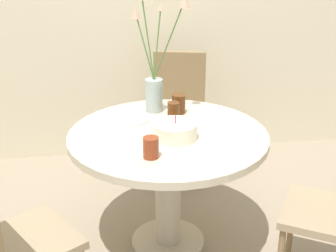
{
  "coord_description": "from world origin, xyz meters",
  "views": [
    {
      "loc": [
        -0.31,
        -2.25,
        1.71
      ],
      "look_at": [
        0.0,
        0.0,
        0.75
      ],
      "focal_mm": 50.0,
      "sensor_mm": 36.0,
      "label": 1
    }
  ],
  "objects": [
    {
      "name": "ground_plane",
      "position": [
        0.0,
        0.0,
        0.0
      ],
      "size": [
        16.0,
        16.0,
        0.0
      ],
      "primitive_type": "plane",
      "color": "gray"
    },
    {
      "name": "side_plate",
      "position": [
        -0.17,
        0.19,
        0.72
      ],
      "size": [
        0.16,
        0.16,
        0.01
      ],
      "color": "silver",
      "rests_on": "dining_table"
    },
    {
      "name": "drink_glass_1",
      "position": [
        0.1,
        0.28,
        0.77
      ],
      "size": [
        0.08,
        0.08,
        0.11
      ],
      "color": "#51280F",
      "rests_on": "dining_table"
    },
    {
      "name": "dining_table",
      "position": [
        0.0,
        0.0,
        0.56
      ],
      "size": [
        1.07,
        1.07,
        0.71
      ],
      "color": "beige",
      "rests_on": "ground_plane"
    },
    {
      "name": "birthday_cake",
      "position": [
        0.03,
        -0.07,
        0.75
      ],
      "size": [
        0.23,
        0.23,
        0.13
      ],
      "color": "white",
      "rests_on": "dining_table"
    },
    {
      "name": "chair_left_flank",
      "position": [
        0.2,
        0.9,
        0.51
      ],
      "size": [
        0.48,
        0.48,
        0.9
      ],
      "rotation": [
        0.0,
        0.0,
        -0.22
      ],
      "color": "#9E896B",
      "rests_on": "ground_plane"
    },
    {
      "name": "drink_glass_2",
      "position": [
        -0.12,
        -0.28,
        0.76
      ],
      "size": [
        0.08,
        0.08,
        0.1
      ],
      "color": "maroon",
      "rests_on": "dining_table"
    },
    {
      "name": "drink_glass_0",
      "position": [
        0.05,
        0.16,
        0.77
      ],
      "size": [
        0.07,
        0.07,
        0.11
      ],
      "color": "#51280F",
      "rests_on": "dining_table"
    },
    {
      "name": "flower_vase",
      "position": [
        -0.03,
        0.34,
        0.93
      ],
      "size": [
        0.31,
        0.22,
        0.69
      ],
      "color": "#9EB2AD",
      "rests_on": "dining_table"
    },
    {
      "name": "chair_right_flank",
      "position": [
        -0.77,
        -0.51,
        0.51
      ],
      "size": [
        0.55,
        0.55,
        0.9
      ],
      "rotation": [
        0.0,
        0.0,
        2.16
      ],
      "color": "#9E896B",
      "rests_on": "ground_plane"
    }
  ]
}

